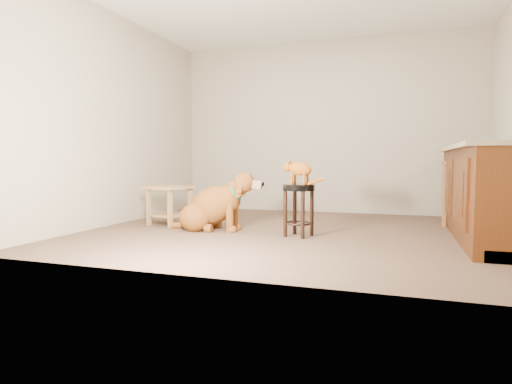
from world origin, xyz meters
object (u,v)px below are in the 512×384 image
(side_table, at_px, (170,199))
(tabby_kitten, at_px, (298,170))
(golden_retriever, at_px, (214,207))
(padded_stool, at_px, (299,199))
(wood_stool, at_px, (462,192))

(side_table, xyz_separation_m, tabby_kitten, (1.68, -0.30, 0.38))
(side_table, bearing_deg, golden_retriever, -16.79)
(side_table, xyz_separation_m, golden_retriever, (0.68, -0.21, -0.05))
(padded_stool, relative_size, side_table, 0.97)
(tabby_kitten, bearing_deg, golden_retriever, -169.73)
(side_table, height_order, golden_retriever, golden_retriever)
(golden_retriever, xyz_separation_m, tabby_kitten, (1.00, -0.09, 0.43))
(tabby_kitten, bearing_deg, side_table, -174.53)
(padded_stool, xyz_separation_m, golden_retriever, (-1.01, 0.10, -0.12))
(side_table, bearing_deg, wood_stool, 16.82)
(padded_stool, relative_size, tabby_kitten, 1.22)
(side_table, distance_m, tabby_kitten, 1.75)
(padded_stool, bearing_deg, wood_stool, 37.94)
(wood_stool, xyz_separation_m, golden_retriever, (-2.71, -1.23, -0.15))
(side_table, distance_m, golden_retriever, 0.72)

